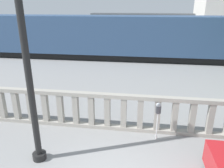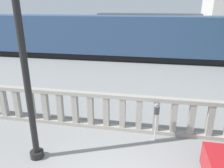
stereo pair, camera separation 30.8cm
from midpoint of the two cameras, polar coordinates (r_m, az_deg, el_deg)
balustrade at (r=7.88m, az=1.93°, el=-7.49°), size 12.46×0.24×1.39m
lamppost at (r=6.05m, az=-22.48°, el=3.24°), size 0.40×0.40×5.70m
parking_meter at (r=7.29m, az=10.80°, el=-6.76°), size 0.18×0.18×1.36m
train_near at (r=18.63m, az=1.89°, el=12.23°), size 29.91×3.15×4.13m
train_far at (r=34.98m, az=16.96°, el=14.75°), size 25.80×3.12×3.84m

